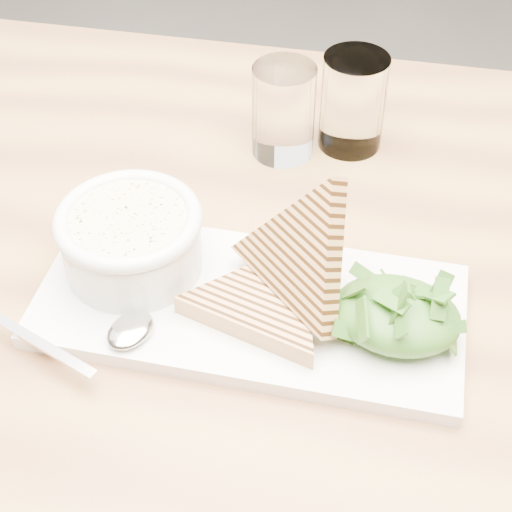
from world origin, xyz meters
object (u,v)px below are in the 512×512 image
(glass_near, at_px, (283,111))
(soup_bowl, at_px, (132,246))
(table_top, at_px, (182,278))
(platter, at_px, (250,306))
(glass_far, at_px, (353,102))

(glass_near, bearing_deg, soup_bowl, -109.37)
(soup_bowl, height_order, glass_near, glass_near)
(table_top, bearing_deg, platter, -26.17)
(platter, height_order, glass_far, glass_far)
(platter, relative_size, glass_far, 3.50)
(platter, xyz_separation_m, glass_near, (-0.03, 0.24, 0.04))
(table_top, distance_m, glass_far, 0.27)
(glass_near, bearing_deg, platter, -81.86)
(platter, height_order, soup_bowl, soup_bowl)
(platter, relative_size, soup_bowl, 3.02)
(platter, distance_m, soup_bowl, 0.12)
(platter, bearing_deg, table_top, 153.83)
(glass_near, relative_size, glass_far, 0.96)
(glass_far, bearing_deg, soup_bowl, -119.47)
(glass_far, bearing_deg, glass_near, -152.94)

